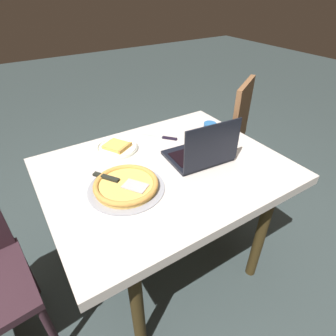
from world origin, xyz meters
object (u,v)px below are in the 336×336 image
object	(u,v)px
laptop	(202,152)
pizza_plate	(117,147)
table_knife	(163,137)
chair_near	(225,129)
pizza_tray	(126,185)
dining_table	(165,178)
drink_cup	(210,129)

from	to	relation	value
laptop	pizza_plate	bearing A→B (deg)	-46.45
table_knife	chair_near	bearing A→B (deg)	-165.90
pizza_plate	pizza_tray	world-z (taller)	pizza_tray
pizza_tray	chair_near	xyz separation A→B (m)	(-1.08, -0.49, -0.22)
pizza_tray	table_knife	xyz separation A→B (m)	(-0.40, -0.32, -0.02)
laptop	pizza_tray	size ratio (longest dim) A/B	0.95
table_knife	pizza_tray	bearing A→B (deg)	39.06
dining_table	table_knife	world-z (taller)	table_knife
laptop	table_knife	world-z (taller)	laptop
table_knife	drink_cup	xyz separation A→B (m)	(-0.27, 0.11, 0.03)
pizza_tray	table_knife	bearing A→B (deg)	-140.94
dining_table	pizza_tray	bearing A→B (deg)	12.49
pizza_plate	chair_near	distance (m)	1.01
laptop	chair_near	distance (m)	0.85
dining_table	table_knife	bearing A→B (deg)	-119.56
table_knife	chair_near	world-z (taller)	chair_near
table_knife	chair_near	xyz separation A→B (m)	(-0.68, -0.17, -0.21)
pizza_tray	chair_near	size ratio (longest dim) A/B	0.39
chair_near	pizza_plate	bearing A→B (deg)	8.49
drink_cup	dining_table	bearing A→B (deg)	20.43
dining_table	drink_cup	size ratio (longest dim) A/B	15.87
table_knife	drink_cup	world-z (taller)	drink_cup
laptop	pizza_tray	bearing A→B (deg)	0.21
pizza_plate	table_knife	bearing A→B (deg)	174.74
table_knife	drink_cup	distance (m)	0.29
dining_table	table_knife	distance (m)	0.32
pizza_tray	drink_cup	xyz separation A→B (m)	(-0.66, -0.21, 0.02)
table_knife	dining_table	bearing A→B (deg)	60.44
pizza_tray	laptop	bearing A→B (deg)	-179.79
pizza_tray	chair_near	distance (m)	1.21
laptop	table_knife	size ratio (longest dim) A/B	1.87
dining_table	pizza_tray	xyz separation A→B (m)	(0.24, 0.05, 0.10)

